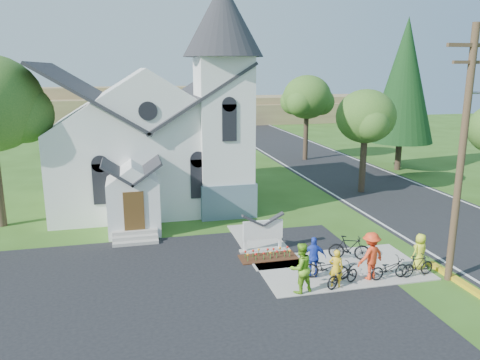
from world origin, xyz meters
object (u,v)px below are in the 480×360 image
object	(u,v)px
bike_0	(326,268)
bike_4	(389,268)
utility_pole	(464,149)
cyclist_1	(301,268)
cyclist_2	(314,257)
cyclist_4	(420,251)
bike_1	(349,248)
bike_2	(342,275)
cyclist_3	(371,256)
cyclist_0	(336,268)
church_sign	(263,230)
bike_3	(418,266)

from	to	relation	value
bike_0	bike_4	xyz separation A→B (m)	(2.49, -0.61, -0.03)
utility_pole	cyclist_1	world-z (taller)	utility_pole
cyclist_2	cyclist_4	bearing A→B (deg)	-167.21
cyclist_1	bike_1	xyz separation A→B (m)	(3.24, 2.42, -0.43)
bike_2	cyclist_3	distance (m)	1.52
utility_pole	cyclist_0	size ratio (longest dim) A/B	6.52
cyclist_1	bike_0	bearing A→B (deg)	-164.68
church_sign	cyclist_2	size ratio (longest dim) A/B	1.29
utility_pole	bike_1	xyz separation A→B (m)	(-3.12, 2.72, -4.80)
bike_2	cyclist_1	bearing A→B (deg)	70.55
church_sign	cyclist_4	bearing A→B (deg)	-31.12
cyclist_0	cyclist_1	size ratio (longest dim) A/B	0.78
cyclist_0	bike_0	world-z (taller)	cyclist_0
bike_3	cyclist_0	bearing A→B (deg)	85.16
bike_0	bike_1	world-z (taller)	bike_1
bike_0	bike_1	xyz separation A→B (m)	(1.81, 1.58, 0.07)
bike_1	cyclist_2	world-z (taller)	cyclist_2
church_sign	utility_pole	distance (m)	9.18
bike_2	cyclist_3	xyz separation A→B (m)	(1.37, 0.35, 0.54)
cyclist_0	bike_3	world-z (taller)	cyclist_0
bike_1	cyclist_1	bearing A→B (deg)	150.53
bike_0	cyclist_3	xyz separation A→B (m)	(1.74, -0.40, 0.50)
utility_pole	bike_2	distance (m)	6.71
church_sign	bike_4	xyz separation A→B (m)	(4.12, -4.17, -0.53)
utility_pole	cyclist_0	distance (m)	6.69
cyclist_0	cyclist_4	bearing A→B (deg)	-145.03
bike_4	cyclist_1	bearing A→B (deg)	90.72
bike_2	cyclist_4	bearing A→B (deg)	-101.74
church_sign	bike_3	distance (m)	6.86
bike_1	bike_4	xyz separation A→B (m)	(0.68, -2.19, -0.11)
cyclist_1	cyclist_4	distance (m)	5.76
cyclist_2	bike_4	xyz separation A→B (m)	(2.90, -0.92, -0.40)
cyclist_0	bike_0	distance (m)	0.80
church_sign	cyclist_0	distance (m)	4.63
bike_0	cyclist_2	bearing A→B (deg)	75.00
church_sign	bike_3	world-z (taller)	church_sign
cyclist_2	bike_3	world-z (taller)	cyclist_2
cyclist_1	cyclist_3	world-z (taller)	cyclist_3
church_sign	cyclist_3	xyz separation A→B (m)	(3.38, -3.96, 0.01)
utility_pole	bike_2	world-z (taller)	utility_pole
cyclist_1	bike_4	world-z (taller)	cyclist_1
cyclist_4	bike_1	bearing A→B (deg)	-47.71
cyclist_2	utility_pole	bearing A→B (deg)	-178.59
cyclist_0	bike_3	size ratio (longest dim) A/B	0.99
cyclist_1	bike_1	world-z (taller)	cyclist_1
bike_1	cyclist_0	bearing A→B (deg)	167.07
church_sign	bike_3	bearing A→B (deg)	-38.15
cyclist_0	bike_2	bearing A→B (deg)	-156.15
bike_2	bike_0	bearing A→B (deg)	3.81
utility_pole	cyclist_2	bearing A→B (deg)	164.85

